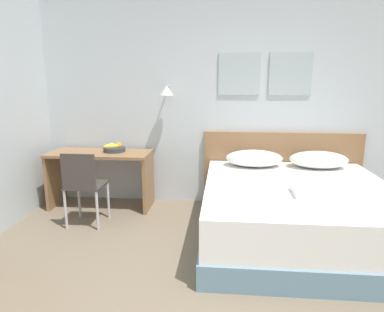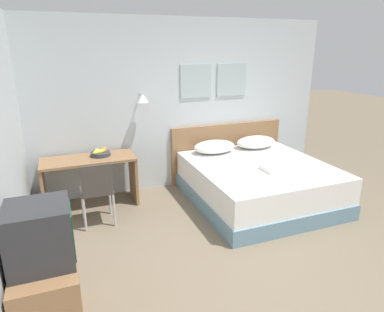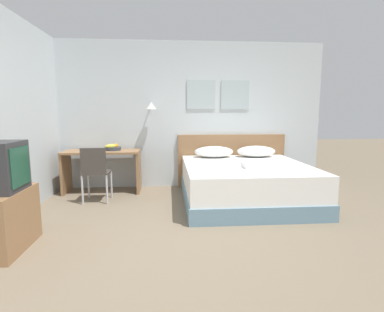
{
  "view_description": "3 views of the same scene",
  "coord_description": "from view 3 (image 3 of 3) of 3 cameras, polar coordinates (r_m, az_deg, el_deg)",
  "views": [
    {
      "loc": [
        0.17,
        -1.88,
        1.61
      ],
      "look_at": [
        -0.17,
        1.77,
        0.81
      ],
      "focal_mm": 32.0,
      "sensor_mm": 36.0,
      "label": 1
    },
    {
      "loc": [
        -1.69,
        -2.52,
        2.23
      ],
      "look_at": [
        -0.24,
        1.21,
        0.94
      ],
      "focal_mm": 32.0,
      "sensor_mm": 36.0,
      "label": 2
    },
    {
      "loc": [
        -0.25,
        -2.96,
        1.38
      ],
      "look_at": [
        0.1,
        1.5,
        0.73
      ],
      "focal_mm": 28.0,
      "sensor_mm": 36.0,
      "label": 3
    }
  ],
  "objects": [
    {
      "name": "tv_stand",
      "position": [
        3.61,
        -32.76,
        -10.37
      ],
      "size": [
        0.49,
        0.74,
        0.61
      ],
      "color": "#8E6642",
      "rests_on": "ground_plane"
    },
    {
      "name": "ground_plane",
      "position": [
        3.28,
        0.34,
        -16.61
      ],
      "size": [
        24.0,
        24.0,
        0.0
      ],
      "primitive_type": "plane",
      "color": "#756651"
    },
    {
      "name": "fruit_bowl",
      "position": [
        5.38,
        -14.88,
        1.51
      ],
      "size": [
        0.28,
        0.28,
        0.12
      ],
      "color": "#333842",
      "rests_on": "desk"
    },
    {
      "name": "pillow_left",
      "position": [
        5.31,
        4.18,
        0.81
      ],
      "size": [
        0.69,
        0.44,
        0.2
      ],
      "color": "white",
      "rests_on": "bed"
    },
    {
      "name": "wall_back",
      "position": [
        5.57,
        -1.87,
        7.78
      ],
      "size": [
        5.22,
        0.31,
        2.65
      ],
      "color": "silver",
      "rests_on": "ground_plane"
    },
    {
      "name": "pillow_right",
      "position": [
        5.48,
        12.12,
        0.87
      ],
      "size": [
        0.69,
        0.44,
        0.2
      ],
      "color": "white",
      "rests_on": "bed"
    },
    {
      "name": "desk_chair",
      "position": [
        4.79,
        -17.94,
        -2.5
      ],
      "size": [
        0.4,
        0.4,
        0.86
      ],
      "color": "#3D3833",
      "rests_on": "ground_plane"
    },
    {
      "name": "folded_towel_near_foot",
      "position": [
        4.4,
        11.56,
        -1.81
      ],
      "size": [
        0.29,
        0.3,
        0.06
      ],
      "color": "white",
      "rests_on": "bed"
    },
    {
      "name": "desk",
      "position": [
        5.41,
        -16.72,
        -1.24
      ],
      "size": [
        1.28,
        0.55,
        0.73
      ],
      "color": "#8E6642",
      "rests_on": "ground_plane"
    },
    {
      "name": "headboard",
      "position": [
        5.7,
        7.51,
        -0.8
      ],
      "size": [
        2.02,
        0.06,
        0.97
      ],
      "color": "#8E6642",
      "rests_on": "ground_plane"
    },
    {
      "name": "bed",
      "position": [
        4.74,
        10.08,
        -5.09
      ],
      "size": [
        1.9,
        2.03,
        0.59
      ],
      "color": "#66899E",
      "rests_on": "ground_plane"
    }
  ]
}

